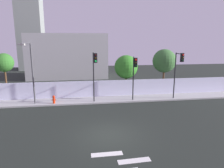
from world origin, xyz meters
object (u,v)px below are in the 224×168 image
Objects in this scene: traffic_light_left at (94,67)px; traffic_light_center at (134,70)px; roadside_tree_leftmost at (4,63)px; roadside_tree_midright at (164,61)px; traffic_light_right at (179,66)px; fire_hydrant at (54,99)px; street_lamp_curbside at (31,68)px; roadside_tree_midleft at (126,67)px.

traffic_light_left reaches higher than traffic_light_center.
roadside_tree_midright is at bearing 0.00° from roadside_tree_leftmost.
roadside_tree_midright reaches higher than traffic_light_right.
fire_hydrant is 0.16× the size of roadside_tree_leftmost.
traffic_light_right is at bearing -10.63° from roadside_tree_leftmost.
roadside_tree_midleft is at bearing 16.43° from street_lamp_curbside.
fire_hydrant is at bearing 175.14° from traffic_light_center.
traffic_light_center is at bearing -4.86° from fire_hydrant.
roadside_tree_midleft reaches higher than fire_hydrant.
street_lamp_curbside is 7.38× the size of fire_hydrant.
traffic_light_left reaches higher than traffic_light_right.
roadside_tree_midleft is 4.76m from roadside_tree_midright.
fire_hydrant is at bearing -28.96° from roadside_tree_leftmost.
traffic_light_center is at bearing -89.41° from roadside_tree_midleft.
traffic_light_right is 5.96m from roadside_tree_midleft.
roadside_tree_midleft is at bearing 41.99° from traffic_light_left.
traffic_light_right reaches higher than roadside_tree_midleft.
traffic_light_left is at bearing -20.51° from roadside_tree_leftmost.
roadside_tree_leftmost is at bearing -180.00° from roadside_tree_midright.
roadside_tree_leftmost is (-9.51, 3.56, 0.19)m from traffic_light_left.
traffic_light_center is 0.92× the size of traffic_light_right.
traffic_light_left is 8.80m from traffic_light_right.
roadside_tree_midright is (8.66, 3.56, 0.14)m from traffic_light_left.
street_lamp_curbside reaches higher than roadside_tree_midright.
roadside_tree_leftmost is at bearing 159.49° from traffic_light_left.
street_lamp_curbside is 1.19× the size of roadside_tree_leftmost.
roadside_tree_leftmost is (-13.50, 3.67, 0.49)m from traffic_light_center.
roadside_tree_midright is at bearing 13.14° from fire_hydrant.
street_lamp_curbside reaches higher than traffic_light_right.
roadside_tree_leftmost is 0.94× the size of roadside_tree_midright.
roadside_tree_midleft is (3.95, 3.56, -0.50)m from traffic_light_left.
traffic_light_right is 6.11× the size of fire_hydrant.
traffic_light_left is at bearing -5.67° from street_lamp_curbside.
roadside_tree_leftmost is (-5.39, 2.98, 3.43)m from fire_hydrant.
traffic_light_right is 18.63m from roadside_tree_leftmost.
traffic_light_left is 0.94× the size of roadside_tree_midright.
traffic_light_right is 3.44m from roadside_tree_midright.
roadside_tree_midleft is at bearing 144.67° from traffic_light_right.
traffic_light_left is at bearing -7.92° from fire_hydrant.
traffic_light_center is 5.96m from roadside_tree_midright.
roadside_tree_midright is (18.17, 0.00, -0.05)m from roadside_tree_leftmost.
roadside_tree_midleft is 0.88× the size of roadside_tree_midright.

